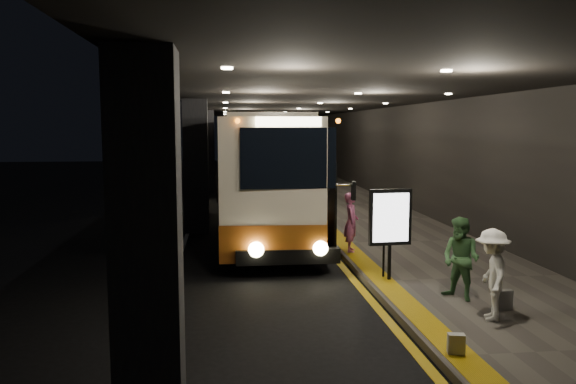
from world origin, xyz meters
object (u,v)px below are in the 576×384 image
coach_second (247,156)px  bag_polka (504,300)px  coach_third (243,147)px  bag_plain (456,344)px  stanchion_post (384,255)px  coach_main (268,179)px  info_sign (390,219)px  passenger_boarding (351,222)px  passenger_waiting_white (492,274)px  passenger_waiting_green (461,259)px

coach_second → bag_polka: size_ratio=32.28×
coach_third → bag_plain: coach_third is taller
coach_second → stanchion_post: 21.87m
coach_main → info_sign: bearing=-68.8°
passenger_boarding → passenger_waiting_white: bearing=-155.7°
passenger_boarding → bag_polka: (1.69, -5.10, -0.61)m
info_sign → bag_plain: bearing=-97.1°
coach_main → coach_third: (0.14, 29.67, 0.05)m
coach_second → info_sign: size_ratio=5.97×
passenger_waiting_green → bag_plain: bearing=-58.5°
coach_main → bag_polka: (3.63, -8.86, -1.45)m
coach_second → coach_third: size_ratio=0.98×
bag_polka → stanchion_post: stanchion_post is taller
coach_third → passenger_boarding: bearing=-89.9°
coach_main → passenger_waiting_green: 8.76m
coach_main → bag_polka: size_ratio=32.44×
passenger_waiting_green → passenger_waiting_white: size_ratio=1.01×
passenger_boarding → info_sign: info_sign is taller
coach_third → bag_polka: bearing=-87.8°
passenger_boarding → coach_main: bearing=39.3°
coach_third → passenger_boarding: (1.80, -33.42, -0.88)m
passenger_boarding → bag_plain: passenger_boarding is taller
coach_second → bag_plain: coach_second is taller
passenger_waiting_green → passenger_waiting_white: 1.15m
bag_polka → passenger_boarding: bearing=108.3°
coach_second → passenger_boarding: size_ratio=7.50×
coach_second → stanchion_post: size_ratio=11.82×
bag_polka → info_sign: size_ratio=0.19×
bag_polka → info_sign: 2.92m
coach_second → passenger_waiting_white: 24.86m
stanchion_post → coach_second: bearing=95.7°
passenger_boarding → info_sign: size_ratio=0.80×
stanchion_post → passenger_boarding: bearing=93.0°
passenger_boarding → stanchion_post: passenger_boarding is taller
coach_second → passenger_waiting_white: size_ratio=7.51×
info_sign → stanchion_post: (-0.06, 0.24, -0.85)m
passenger_boarding → passenger_waiting_green: size_ratio=0.99×
coach_second → bag_polka: bearing=-80.8°
bag_polka → stanchion_post: bearing=122.3°
coach_main → coach_second: size_ratio=1.01×
coach_main → passenger_waiting_white: coach_main is taller
bag_polka → bag_plain: size_ratio=1.21×
passenger_waiting_green → passenger_waiting_white: bearing=-31.0°
coach_third → stanchion_post: bearing=-89.9°
passenger_waiting_green → bag_plain: (-1.16, -2.55, -0.65)m
info_sign → coach_main: bearing=103.5°
passenger_waiting_green → passenger_waiting_white: passenger_waiting_green is taller
passenger_waiting_green → stanchion_post: (-1.02, 1.76, -0.30)m
bag_plain → info_sign: 4.24m
passenger_boarding → stanchion_post: bearing=-165.0°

